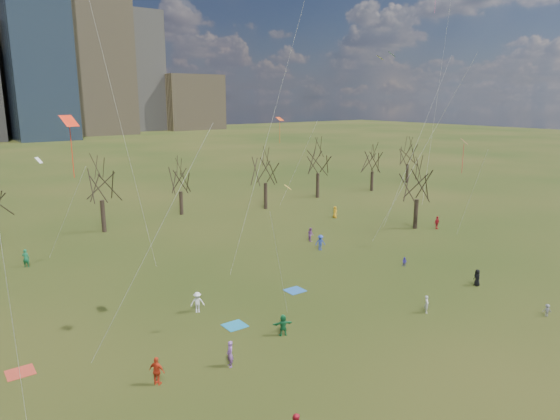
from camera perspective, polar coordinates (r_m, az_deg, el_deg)
ground at (r=37.14m, az=11.32°, el=-13.97°), size 500.00×500.00×0.00m
bare_tree_row at (r=65.11m, az=-13.28°, el=3.19°), size 113.04×29.80×9.50m
blanket_teal at (r=38.11m, az=-5.18°, el=-13.01°), size 1.60×1.50×0.03m
blanket_navy at (r=44.28m, az=1.70°, el=-9.17°), size 1.60×1.50×0.03m
blanket_crimson at (r=36.02m, az=-27.55°, el=-16.13°), size 1.60×1.50×0.03m
person_1 at (r=41.42m, az=16.41°, el=-10.28°), size 0.60×0.61×1.42m
person_3 at (r=44.35m, az=28.21°, el=-10.06°), size 0.72×0.72×1.00m
person_4 at (r=31.56m, az=-13.88°, el=-17.43°), size 0.92×1.09×1.75m
person_5 at (r=36.27m, az=0.35°, el=-13.01°), size 1.53×0.91×1.57m
person_6 at (r=48.46m, az=21.61°, el=-7.19°), size 0.75×0.88×1.53m
person_7 at (r=32.64m, az=-5.74°, el=-16.06°), size 0.52×0.69×1.71m
person_8 at (r=51.63m, az=14.05°, el=-5.77°), size 0.54×0.59×0.97m
person_9 at (r=40.35m, az=-9.42°, el=-10.35°), size 1.23×1.00×1.66m
person_10 at (r=67.16m, az=17.50°, el=-1.39°), size 1.00×0.49×1.65m
person_12 at (r=70.29m, az=6.30°, el=-0.24°), size 0.62×0.88×1.68m
person_13 at (r=55.86m, az=-27.05°, el=-4.92°), size 0.81×0.75×1.86m
person_14 at (r=58.73m, az=3.52°, el=-2.81°), size 0.81×0.93×1.63m
person_15 at (r=55.40m, az=4.63°, el=-3.73°), size 1.30×1.09×1.74m
kites_airborne at (r=45.03m, az=2.27°, el=9.21°), size 57.44×43.32×31.49m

